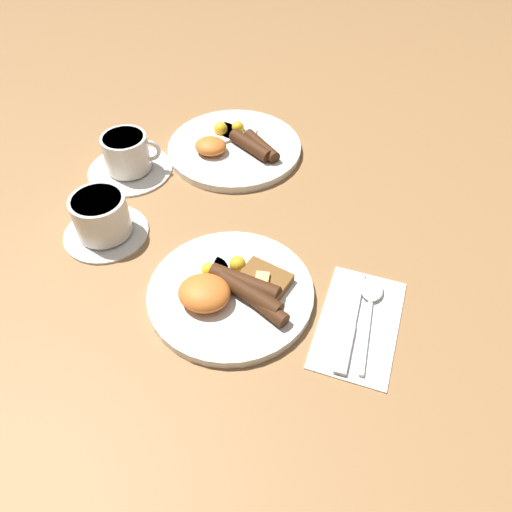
{
  "coord_description": "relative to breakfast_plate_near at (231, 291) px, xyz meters",
  "views": [
    {
      "loc": [
        0.15,
        -0.45,
        0.6
      ],
      "look_at": [
        0.02,
        0.07,
        0.03
      ],
      "focal_mm": 35.0,
      "sensor_mm": 36.0,
      "label": 1
    }
  ],
  "objects": [
    {
      "name": "knife",
      "position": [
        0.18,
        -0.02,
        -0.01
      ],
      "size": [
        0.03,
        0.18,
        0.01
      ],
      "rotation": [
        0.0,
        0.0,
        1.51
      ],
      "color": "silver",
      "rests_on": "napkin"
    },
    {
      "name": "teacup_far",
      "position": [
        -0.27,
        0.25,
        0.02
      ],
      "size": [
        0.16,
        0.16,
        0.08
      ],
      "color": "silver",
      "rests_on": "ground_plane"
    },
    {
      "name": "ground_plane",
      "position": [
        -0.0,
        0.0,
        -0.01
      ],
      "size": [
        3.0,
        3.0,
        0.0
      ],
      "primitive_type": "plane",
      "color": "olive"
    },
    {
      "name": "teacup_near",
      "position": [
        -0.24,
        0.08,
        0.02
      ],
      "size": [
        0.14,
        0.14,
        0.08
      ],
      "color": "silver",
      "rests_on": "ground_plane"
    },
    {
      "name": "breakfast_plate_near",
      "position": [
        0.0,
        0.0,
        0.0
      ],
      "size": [
        0.25,
        0.25,
        0.05
      ],
      "color": "silver",
      "rests_on": "ground_plane"
    },
    {
      "name": "napkin",
      "position": [
        0.19,
        -0.01,
        -0.01
      ],
      "size": [
        0.13,
        0.2,
        0.01
      ],
      "primitive_type": "cube",
      "rotation": [
        0.0,
        0.0,
        -0.1
      ],
      "color": "white",
      "rests_on": "ground_plane"
    },
    {
      "name": "spoon",
      "position": [
        0.2,
        0.04,
        -0.01
      ],
      "size": [
        0.03,
        0.17,
        0.01
      ],
      "rotation": [
        0.0,
        0.0,
        1.55
      ],
      "color": "silver",
      "rests_on": "napkin"
    },
    {
      "name": "breakfast_plate_far",
      "position": [
        -0.09,
        0.36,
        -0.0
      ],
      "size": [
        0.27,
        0.27,
        0.04
      ],
      "color": "silver",
      "rests_on": "ground_plane"
    }
  ]
}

